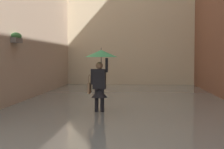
{
  "coord_description": "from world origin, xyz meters",
  "views": [
    {
      "loc": [
        -0.55,
        2.62,
        1.8
      ],
      "look_at": [
        0.27,
        -7.63,
        1.29
      ],
      "focal_mm": 54.63,
      "sensor_mm": 36.0,
      "label": 1
    }
  ],
  "objects": [
    {
      "name": "person_wading",
      "position": [
        0.65,
        -7.81,
        1.47
      ],
      "size": [
        1.01,
        1.01,
        2.1
      ],
      "color": "black",
      "rests_on": "ground_plane"
    },
    {
      "name": "building_facade_far",
      "position": [
        0.0,
        -19.46,
        4.66
      ],
      "size": [
        11.44,
        1.8,
        9.32
      ],
      "primitive_type": "cube",
      "color": "beige",
      "rests_on": "ground_plane"
    },
    {
      "name": "flood_water",
      "position": [
        0.0,
        -9.28,
        0.06
      ],
      "size": [
        8.64,
        24.56,
        0.12
      ],
      "primitive_type": "cube",
      "color": "slate",
      "rests_on": "ground_plane"
    },
    {
      "name": "ground_plane",
      "position": [
        0.0,
        -9.28,
        0.0
      ],
      "size": [
        60.0,
        60.0,
        0.0
      ],
      "primitive_type": "plane",
      "color": "#605B56"
    }
  ]
}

